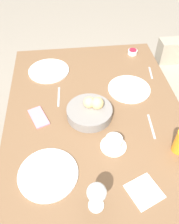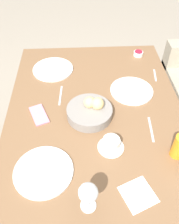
% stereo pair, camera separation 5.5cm
% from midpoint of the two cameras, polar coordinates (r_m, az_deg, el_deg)
% --- Properties ---
extents(ground_plane, '(10.00, 10.00, 0.00)m').
position_cam_midpoint_polar(ground_plane, '(1.90, 1.91, -15.18)').
color(ground_plane, gray).
extents(dining_table, '(1.35, 0.98, 0.72)m').
position_cam_midpoint_polar(dining_table, '(1.38, 2.54, -2.48)').
color(dining_table, brown).
rests_on(dining_table, ground_plane).
extents(bread_basket, '(0.25, 0.25, 0.11)m').
position_cam_midpoint_polar(bread_basket, '(1.27, 1.41, 0.23)').
color(bread_basket, gray).
rests_on(bread_basket, dining_table).
extents(plate_near_left, '(0.27, 0.27, 0.01)m').
position_cam_midpoint_polar(plate_near_left, '(1.62, -7.80, 10.15)').
color(plate_near_left, white).
rests_on(plate_near_left, dining_table).
extents(plate_near_right, '(0.27, 0.27, 0.01)m').
position_cam_midpoint_polar(plate_near_right, '(1.10, -9.55, -13.96)').
color(plate_near_right, white).
rests_on(plate_near_right, dining_table).
extents(plate_far_center, '(0.26, 0.26, 0.01)m').
position_cam_midpoint_polar(plate_far_center, '(1.46, 11.16, 5.07)').
color(plate_far_center, white).
rests_on(plate_far_center, dining_table).
extents(wine_glass, '(0.08, 0.08, 0.16)m').
position_cam_midpoint_polar(wine_glass, '(0.92, 1.51, -19.03)').
color(wine_glass, silver).
rests_on(wine_glass, dining_table).
extents(coffee_cup, '(0.13, 0.13, 0.06)m').
position_cam_midpoint_polar(coffee_cup, '(1.15, 6.60, -7.74)').
color(coffee_cup, white).
rests_on(coffee_cup, dining_table).
extents(jam_bowl_berry, '(0.07, 0.07, 0.03)m').
position_cam_midpoint_polar(jam_bowl_berry, '(1.78, 12.56, 13.57)').
color(jam_bowl_berry, white).
rests_on(jam_bowl_berry, dining_table).
extents(fork_silver, '(0.17, 0.02, 0.00)m').
position_cam_midpoint_polar(fork_silver, '(1.28, 15.80, -4.03)').
color(fork_silver, '#B7B7BC').
rests_on(fork_silver, dining_table).
extents(knife_silver, '(0.17, 0.02, 0.00)m').
position_cam_midpoint_polar(knife_silver, '(1.42, -5.86, 3.98)').
color(knife_silver, '#B7B7BC').
rests_on(knife_silver, dining_table).
extents(spoon_coffee, '(0.12, 0.03, 0.00)m').
position_cam_midpoint_polar(spoon_coffee, '(1.63, 16.44, 8.48)').
color(spoon_coffee, '#B7B7BC').
rests_on(spoon_coffee, dining_table).
extents(napkin, '(0.17, 0.17, 0.00)m').
position_cam_midpoint_polar(napkin, '(1.06, 13.17, -18.81)').
color(napkin, white).
rests_on(napkin, dining_table).
extents(cell_phone, '(0.17, 0.13, 0.01)m').
position_cam_midpoint_polar(cell_phone, '(1.32, -10.89, -0.68)').
color(cell_phone, pink).
rests_on(cell_phone, dining_table).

